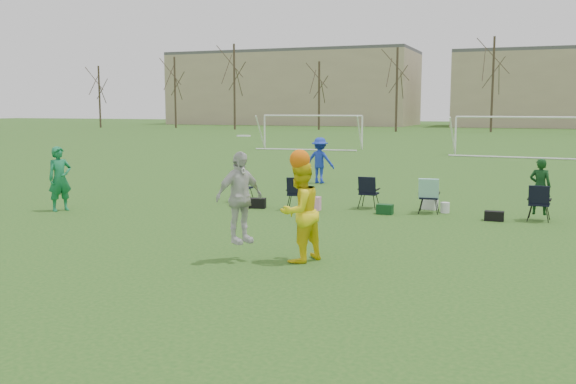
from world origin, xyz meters
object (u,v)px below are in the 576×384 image
at_px(fielder_green_near, 60,179).
at_px(goal_mid, 516,125).
at_px(fielder_blue, 320,160).
at_px(goal_left, 312,122).
at_px(center_contest, 278,205).

distance_m(fielder_green_near, goal_mid, 29.73).
height_order(fielder_blue, goal_left, goal_left).
bearing_deg(fielder_blue, center_contest, 107.97).
distance_m(center_contest, goal_mid, 30.98).
xyz_separation_m(fielder_blue, center_contest, (3.37, -12.75, 0.21)).
bearing_deg(fielder_green_near, goal_left, 32.30).
distance_m(center_contest, goal_left, 34.46).
xyz_separation_m(fielder_green_near, center_contest, (8.26, -3.45, 0.17)).
relative_size(center_contest, goal_mid, 0.34).
height_order(fielder_green_near, goal_left, goal_left).
bearing_deg(center_contest, fielder_blue, 104.80).
height_order(fielder_blue, goal_mid, goal_mid).
relative_size(fielder_blue, goal_mid, 0.25).
xyz_separation_m(center_contest, goal_mid, (3.40, 30.78, 0.81)).
relative_size(fielder_green_near, center_contest, 0.76).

